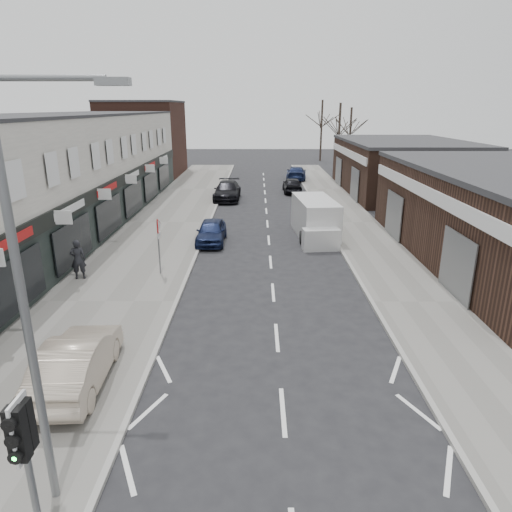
{
  "coord_description": "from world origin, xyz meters",
  "views": [
    {
      "loc": [
        -0.66,
        -7.98,
        7.51
      ],
      "look_at": [
        -0.72,
        7.03,
        2.6
      ],
      "focal_mm": 32.0,
      "sensor_mm": 36.0,
      "label": 1
    }
  ],
  "objects_px": {
    "street_lamp": "(30,286)",
    "white_van": "(315,219)",
    "warning_sign": "(159,230)",
    "sedan_on_pavement": "(77,361)",
    "parked_car_left_b": "(227,191)",
    "parked_car_right_a": "(319,224)",
    "traffic_light": "(23,443)",
    "parked_car_right_c": "(296,173)",
    "parked_car_right_b": "(292,185)",
    "parked_car_left_a": "(211,231)",
    "pedestrian": "(78,259)"
  },
  "relations": [
    {
      "from": "sedan_on_pavement",
      "to": "parked_car_left_b",
      "type": "height_order",
      "value": "sedan_on_pavement"
    },
    {
      "from": "warning_sign",
      "to": "sedan_on_pavement",
      "type": "height_order",
      "value": "warning_sign"
    },
    {
      "from": "pedestrian",
      "to": "street_lamp",
      "type": "bearing_deg",
      "value": 94.22
    },
    {
      "from": "parked_car_right_b",
      "to": "pedestrian",
      "type": "bearing_deg",
      "value": 63.39
    },
    {
      "from": "street_lamp",
      "to": "parked_car_right_b",
      "type": "bearing_deg",
      "value": 78.53
    },
    {
      "from": "warning_sign",
      "to": "parked_car_right_b",
      "type": "height_order",
      "value": "warning_sign"
    },
    {
      "from": "parked_car_left_a",
      "to": "white_van",
      "type": "bearing_deg",
      "value": 12.46
    },
    {
      "from": "traffic_light",
      "to": "parked_car_right_c",
      "type": "bearing_deg",
      "value": 79.71
    },
    {
      "from": "white_van",
      "to": "pedestrian",
      "type": "distance_m",
      "value": 13.74
    },
    {
      "from": "sedan_on_pavement",
      "to": "pedestrian",
      "type": "bearing_deg",
      "value": -72.61
    },
    {
      "from": "warning_sign",
      "to": "white_van",
      "type": "xyz_separation_m",
      "value": [
        7.98,
        6.8,
        -1.12
      ]
    },
    {
      "from": "street_lamp",
      "to": "warning_sign",
      "type": "height_order",
      "value": "street_lamp"
    },
    {
      "from": "sedan_on_pavement",
      "to": "parked_car_right_c",
      "type": "distance_m",
      "value": 39.5
    },
    {
      "from": "warning_sign",
      "to": "parked_car_left_a",
      "type": "bearing_deg",
      "value": 71.73
    },
    {
      "from": "parked_car_right_a",
      "to": "pedestrian",
      "type": "bearing_deg",
      "value": 30.0
    },
    {
      "from": "warning_sign",
      "to": "pedestrian",
      "type": "height_order",
      "value": "warning_sign"
    },
    {
      "from": "street_lamp",
      "to": "parked_car_left_a",
      "type": "distance_m",
      "value": 18.76
    },
    {
      "from": "parked_car_left_a",
      "to": "parked_car_right_b",
      "type": "height_order",
      "value": "parked_car_right_b"
    },
    {
      "from": "pedestrian",
      "to": "parked_car_left_b",
      "type": "bearing_deg",
      "value": -120.75
    },
    {
      "from": "street_lamp",
      "to": "white_van",
      "type": "distance_m",
      "value": 21.22
    },
    {
      "from": "parked_car_left_a",
      "to": "parked_car_right_b",
      "type": "bearing_deg",
      "value": 70.94
    },
    {
      "from": "sedan_on_pavement",
      "to": "pedestrian",
      "type": "xyz_separation_m",
      "value": [
        -3.05,
        8.24,
        0.2
      ]
    },
    {
      "from": "warning_sign",
      "to": "parked_car_left_a",
      "type": "height_order",
      "value": "warning_sign"
    },
    {
      "from": "traffic_light",
      "to": "sedan_on_pavement",
      "type": "bearing_deg",
      "value": 103.85
    },
    {
      "from": "parked_car_left_b",
      "to": "traffic_light",
      "type": "bearing_deg",
      "value": -91.22
    },
    {
      "from": "parked_car_left_b",
      "to": "pedestrian",
      "type": "bearing_deg",
      "value": -105.12
    },
    {
      "from": "sedan_on_pavement",
      "to": "parked_car_left_b",
      "type": "distance_m",
      "value": 27.47
    },
    {
      "from": "sedan_on_pavement",
      "to": "parked_car_right_b",
      "type": "height_order",
      "value": "sedan_on_pavement"
    },
    {
      "from": "white_van",
      "to": "sedan_on_pavement",
      "type": "xyz_separation_m",
      "value": [
        -8.47,
        -15.73,
        -0.25
      ]
    },
    {
      "from": "street_lamp",
      "to": "parked_car_right_a",
      "type": "relative_size",
      "value": 1.95
    },
    {
      "from": "warning_sign",
      "to": "parked_car_left_b",
      "type": "relative_size",
      "value": 0.51
    },
    {
      "from": "traffic_light",
      "to": "pedestrian",
      "type": "distance_m",
      "value": 14.07
    },
    {
      "from": "parked_car_left_a",
      "to": "parked_car_right_c",
      "type": "distance_m",
      "value": 24.95
    },
    {
      "from": "warning_sign",
      "to": "parked_car_right_a",
      "type": "relative_size",
      "value": 0.66
    },
    {
      "from": "pedestrian",
      "to": "parked_car_left_a",
      "type": "distance_m",
      "value": 8.19
    },
    {
      "from": "traffic_light",
      "to": "pedestrian",
      "type": "bearing_deg",
      "value": 107.9
    },
    {
      "from": "street_lamp",
      "to": "parked_car_right_c",
      "type": "height_order",
      "value": "street_lamp"
    },
    {
      "from": "warning_sign",
      "to": "parked_car_right_b",
      "type": "relative_size",
      "value": 0.66
    },
    {
      "from": "white_van",
      "to": "parked_car_left_b",
      "type": "distance_m",
      "value": 13.12
    },
    {
      "from": "parked_car_right_a",
      "to": "parked_car_left_b",
      "type": "bearing_deg",
      "value": -64.18
    },
    {
      "from": "pedestrian",
      "to": "parked_car_left_b",
      "type": "height_order",
      "value": "pedestrian"
    },
    {
      "from": "parked_car_right_b",
      "to": "parked_car_right_c",
      "type": "relative_size",
      "value": 0.81
    },
    {
      "from": "parked_car_right_b",
      "to": "parked_car_left_a",
      "type": "bearing_deg",
      "value": 70.13
    },
    {
      "from": "warning_sign",
      "to": "pedestrian",
      "type": "xyz_separation_m",
      "value": [
        -3.54,
        -0.69,
        -1.17
      ]
    },
    {
      "from": "parked_car_right_a",
      "to": "parked_car_right_b",
      "type": "distance_m",
      "value": 14.64
    },
    {
      "from": "white_van",
      "to": "parked_car_right_a",
      "type": "distance_m",
      "value": 0.74
    },
    {
      "from": "warning_sign",
      "to": "parked_car_right_a",
      "type": "height_order",
      "value": "warning_sign"
    },
    {
      "from": "white_van",
      "to": "pedestrian",
      "type": "bearing_deg",
      "value": -152.48
    },
    {
      "from": "warning_sign",
      "to": "parked_car_right_c",
      "type": "relative_size",
      "value": 0.54
    },
    {
      "from": "sedan_on_pavement",
      "to": "parked_car_right_c",
      "type": "height_order",
      "value": "sedan_on_pavement"
    }
  ]
}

